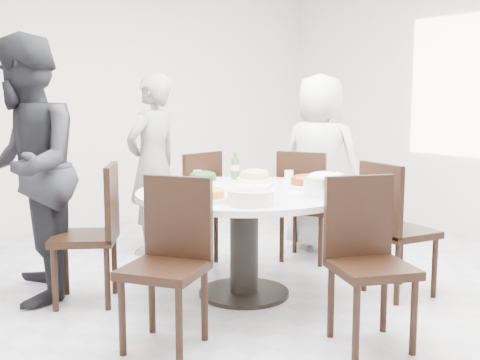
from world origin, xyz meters
TOP-DOWN VIEW (x-y plane):
  - floor at (0.00, 0.00)m, footprint 6.00×6.00m
  - wall_back at (0.00, 3.00)m, footprint 6.00×0.01m
  - dining_table at (0.08, 0.19)m, footprint 1.50×1.50m
  - chair_ne at (1.07, 0.63)m, footprint 0.57×0.57m
  - chair_n at (0.18, 1.14)m, footprint 0.50×0.50m
  - chair_nw at (-0.89, 0.69)m, footprint 0.58×0.58m
  - chair_sw at (-0.81, -0.29)m, footprint 0.58×0.58m
  - chair_s at (0.15, -0.94)m, footprint 0.54×0.54m
  - chair_se at (0.99, -0.44)m, footprint 0.47×0.47m
  - diner_right at (1.40, 0.83)m, footprint 0.79×0.92m
  - diner_middle at (0.11, 1.61)m, footprint 0.68×0.55m
  - diner_left at (-1.18, 0.96)m, footprint 0.95×1.07m
  - dish_greens at (0.03, 0.65)m, footprint 0.26×0.26m
  - dish_pale at (0.42, 0.52)m, footprint 0.28×0.28m
  - dish_orange at (-0.34, 0.38)m, footprint 0.25×0.25m
  - dish_redbrown at (0.52, 0.04)m, footprint 0.29×0.29m
  - dish_tofu at (-0.35, -0.03)m, footprint 0.26×0.26m
  - rice_bowl at (0.40, -0.28)m, footprint 0.28×0.28m
  - soup_bowl at (-0.19, -0.26)m, footprint 0.29×0.29m
  - beverage_bottle at (0.36, 0.70)m, footprint 0.06×0.06m
  - tea_cups at (0.11, 0.79)m, footprint 0.07×0.07m
  - chopsticks at (0.05, 0.87)m, footprint 0.24×0.04m

SIDE VIEW (x-z plane):
  - floor at x=0.00m, z-range -0.01..0.01m
  - dining_table at x=0.08m, z-range 0.00..0.75m
  - chair_ne at x=1.07m, z-range 0.00..0.95m
  - chair_n at x=0.18m, z-range 0.00..0.95m
  - chair_nw at x=-0.89m, z-range 0.00..0.95m
  - chair_sw at x=-0.81m, z-range 0.00..0.95m
  - chair_s at x=0.15m, z-range 0.00..0.95m
  - chair_se at x=0.99m, z-range 0.00..0.95m
  - chopsticks at x=0.05m, z-range 0.75..0.76m
  - dish_greens at x=0.03m, z-range 0.75..0.82m
  - dish_tofu at x=-0.35m, z-range 0.75..0.82m
  - dish_orange at x=-0.34m, z-range 0.75..0.82m
  - dish_redbrown at x=0.52m, z-range 0.75..0.82m
  - dish_pale at x=0.42m, z-range 0.75..0.83m
  - tea_cups at x=0.11m, z-range 0.75..0.83m
  - soup_bowl at x=-0.19m, z-range 0.75..0.84m
  - diner_middle at x=0.11m, z-range 0.00..1.60m
  - diner_right at x=1.40m, z-range 0.00..1.60m
  - rice_bowl at x=0.40m, z-range 0.75..0.87m
  - beverage_bottle at x=0.36m, z-range 0.75..0.96m
  - diner_left at x=-1.18m, z-range 0.00..1.82m
  - wall_back at x=0.00m, z-range 0.00..2.80m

